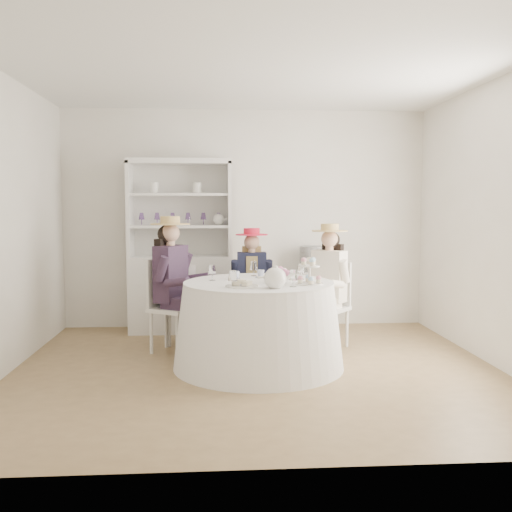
{
  "coord_description": "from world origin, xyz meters",
  "views": [
    {
      "loc": [
        -0.36,
        -5.15,
        1.51
      ],
      "look_at": [
        0.0,
        0.1,
        1.05
      ],
      "focal_mm": 40.0,
      "sensor_mm": 36.0,
      "label": 1
    }
  ],
  "objects": [
    {
      "name": "teacup_c",
      "position": [
        0.26,
        0.28,
        0.84
      ],
      "size": [
        0.08,
        0.08,
        0.06
      ],
      "primitive_type": "imported",
      "rotation": [
        0.0,
        0.0,
        -0.0
      ],
      "color": "white",
      "rests_on": "tea_table"
    },
    {
      "name": "spare_chair",
      "position": [
        -0.76,
        0.99,
        0.48
      ],
      "size": [
        0.37,
        0.37,
        0.89
      ],
      "rotation": [
        0.0,
        0.0,
        3.15
      ],
      "color": "silver",
      "rests_on": "ground"
    },
    {
      "name": "wall_back",
      "position": [
        0.0,
        2.0,
        1.35
      ],
      "size": [
        4.5,
        0.0,
        4.5
      ],
      "primitive_type": "plane",
      "rotation": [
        1.57,
        0.0,
        0.0
      ],
      "color": "silver",
      "rests_on": "ground"
    },
    {
      "name": "flower_bowl",
      "position": [
        0.22,
        0.07,
        0.83
      ],
      "size": [
        0.25,
        0.25,
        0.05
      ],
      "primitive_type": "imported",
      "rotation": [
        0.0,
        0.0,
        -0.32
      ],
      "color": "white",
      "rests_on": "tea_table"
    },
    {
      "name": "teacup_b",
      "position": [
        0.07,
        0.42,
        0.84
      ],
      "size": [
        0.08,
        0.08,
        0.07
      ],
      "primitive_type": "imported",
      "rotation": [
        0.0,
        0.0,
        -0.13
      ],
      "color": "white",
      "rests_on": "tea_table"
    },
    {
      "name": "ceiling",
      "position": [
        0.0,
        0.0,
        2.7
      ],
      "size": [
        4.5,
        4.5,
        0.0
      ],
      "primitive_type": "plane",
      "rotation": [
        3.14,
        0.0,
        0.0
      ],
      "color": "white",
      "rests_on": "wall_back"
    },
    {
      "name": "wall_left",
      "position": [
        -2.25,
        0.0,
        1.35
      ],
      "size": [
        0.0,
        4.5,
        4.5
      ],
      "primitive_type": "plane",
      "rotation": [
        1.57,
        0.0,
        1.57
      ],
      "color": "silver",
      "rests_on": "ground"
    },
    {
      "name": "flower_arrangement",
      "position": [
        0.22,
        0.05,
        0.89
      ],
      "size": [
        0.18,
        0.18,
        0.07
      ],
      "rotation": [
        0.0,
        0.0,
        -0.35
      ],
      "color": "pink",
      "rests_on": "tea_table"
    },
    {
      "name": "guest_left",
      "position": [
        -0.82,
        0.71,
        0.79
      ],
      "size": [
        0.6,
        0.55,
        1.41
      ],
      "rotation": [
        0.0,
        0.0,
        1.04
      ],
      "color": "silver",
      "rests_on": "ground"
    },
    {
      "name": "hatbox",
      "position": [
        0.81,
        1.75,
        0.87
      ],
      "size": [
        0.34,
        0.34,
        0.31
      ],
      "primitive_type": "cylinder",
      "rotation": [
        0.0,
        0.0,
        0.09
      ],
      "color": "black",
      "rests_on": "side_table"
    },
    {
      "name": "hutch",
      "position": [
        -0.79,
        1.73,
        0.73
      ],
      "size": [
        1.28,
        0.61,
        2.06
      ],
      "rotation": [
        0.0,
        0.0,
        -0.13
      ],
      "color": "silver",
      "rests_on": "ground"
    },
    {
      "name": "wall_right",
      "position": [
        2.25,
        0.0,
        1.35
      ],
      "size": [
        0.0,
        4.5,
        4.5
      ],
      "primitive_type": "plane",
      "rotation": [
        1.57,
        0.0,
        -1.57
      ],
      "color": "silver",
      "rests_on": "ground"
    },
    {
      "name": "stemware_set",
      "position": [
        0.02,
        0.12,
        0.88
      ],
      "size": [
        0.94,
        0.9,
        0.15
      ],
      "color": "white",
      "rests_on": "tea_table"
    },
    {
      "name": "guest_right",
      "position": [
        0.81,
        0.78,
        0.75
      ],
      "size": [
        0.55,
        0.57,
        1.33
      ],
      "rotation": [
        0.0,
        0.0,
        -0.7
      ],
      "color": "silver",
      "rests_on": "ground"
    },
    {
      "name": "table_teapot",
      "position": [
        0.14,
        -0.31,
        0.89
      ],
      "size": [
        0.27,
        0.19,
        0.2
      ],
      "rotation": [
        0.0,
        0.0,
        -0.32
      ],
      "color": "white",
      "rests_on": "tea_table"
    },
    {
      "name": "cupcake_stand",
      "position": [
        0.47,
        -0.09,
        0.89
      ],
      "size": [
        0.25,
        0.25,
        0.24
      ],
      "rotation": [
        0.0,
        0.0,
        0.35
      ],
      "color": "white",
      "rests_on": "tea_table"
    },
    {
      "name": "wall_front",
      "position": [
        0.0,
        -2.0,
        1.35
      ],
      "size": [
        4.5,
        0.0,
        4.5
      ],
      "primitive_type": "plane",
      "rotation": [
        -1.57,
        0.0,
        0.0
      ],
      "color": "silver",
      "rests_on": "ground"
    },
    {
      "name": "guest_mid",
      "position": [
        0.02,
        1.15,
        0.72
      ],
      "size": [
        0.46,
        0.48,
        1.27
      ],
      "rotation": [
        0.0,
        0.0,
        -0.04
      ],
      "color": "silver",
      "rests_on": "ground"
    },
    {
      "name": "ground",
      "position": [
        0.0,
        0.0,
        0.0
      ],
      "size": [
        4.5,
        4.5,
        0.0
      ],
      "primitive_type": "plane",
      "color": "olive",
      "rests_on": "ground"
    },
    {
      "name": "teacup_a",
      "position": [
        -0.19,
        0.33,
        0.84
      ],
      "size": [
        0.1,
        0.1,
        0.07
      ],
      "primitive_type": "imported",
      "rotation": [
        0.0,
        0.0,
        -0.09
      ],
      "color": "white",
      "rests_on": "tea_table"
    },
    {
      "name": "tea_table",
      "position": [
        0.02,
        0.12,
        0.4
      ],
      "size": [
        1.6,
        1.6,
        0.81
      ],
      "rotation": [
        0.0,
        0.0,
        0.05
      ],
      "color": "white",
      "rests_on": "ground"
    },
    {
      "name": "sandwich_plate",
      "position": [
        -0.14,
        -0.2,
        0.82
      ],
      "size": [
        0.29,
        0.29,
        0.06
      ],
      "rotation": [
        0.0,
        0.0,
        -0.08
      ],
      "color": "white",
      "rests_on": "tea_table"
    },
    {
      "name": "side_table",
      "position": [
        0.81,
        1.75,
        0.36
      ],
      "size": [
        0.57,
        0.57,
        0.71
      ],
      "primitive_type": "cube",
      "rotation": [
        0.0,
        0.0,
        -0.31
      ],
      "color": "silver",
      "rests_on": "ground"
    }
  ]
}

